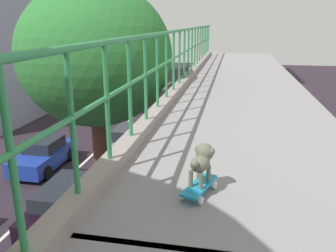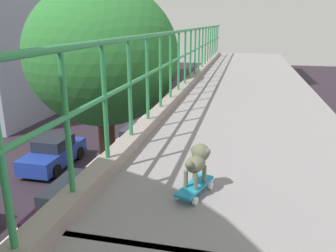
{
  "view_description": "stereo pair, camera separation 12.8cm",
  "coord_description": "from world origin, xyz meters",
  "px_view_note": "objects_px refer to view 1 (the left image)",
  "views": [
    {
      "loc": [
        0.88,
        -0.78,
        7.07
      ],
      "look_at": [
        0.17,
        2.92,
        5.91
      ],
      "focal_mm": 36.49,
      "sensor_mm": 36.0,
      "label": 1
    },
    {
      "loc": [
        1.01,
        -0.76,
        7.07
      ],
      "look_at": [
        0.17,
        2.92,
        5.91
      ],
      "focal_mm": 36.49,
      "sensor_mm": 36.0,
      "label": 2
    }
  ],
  "objects_px": {
    "car_grey_seventh": "(130,139)",
    "toy_skateboard": "(199,187)",
    "car_black_fifth": "(70,201)",
    "city_bus": "(129,81)",
    "small_dog": "(202,159)",
    "car_blue_sixth": "(44,155)"
  },
  "relations": [
    {
      "from": "small_dog",
      "to": "city_bus",
      "type": "bearing_deg",
      "value": 108.63
    },
    {
      "from": "toy_skateboard",
      "to": "car_blue_sixth",
      "type": "bearing_deg",
      "value": 126.89
    },
    {
      "from": "car_grey_seventh",
      "to": "car_black_fifth",
      "type": "bearing_deg",
      "value": -91.12
    },
    {
      "from": "city_bus",
      "to": "car_blue_sixth",
      "type": "bearing_deg",
      "value": -89.29
    },
    {
      "from": "car_black_fifth",
      "to": "small_dog",
      "type": "distance_m",
      "value": 10.8
    },
    {
      "from": "car_blue_sixth",
      "to": "toy_skateboard",
      "type": "bearing_deg",
      "value": -53.11
    },
    {
      "from": "toy_skateboard",
      "to": "small_dog",
      "type": "bearing_deg",
      "value": 76.48
    },
    {
      "from": "city_bus",
      "to": "toy_skateboard",
      "type": "height_order",
      "value": "toy_skateboard"
    },
    {
      "from": "small_dog",
      "to": "car_grey_seventh",
      "type": "bearing_deg",
      "value": 109.76
    },
    {
      "from": "car_grey_seventh",
      "to": "toy_skateboard",
      "type": "xyz_separation_m",
      "value": [
        5.32,
        -14.9,
        5.05
      ]
    },
    {
      "from": "car_grey_seventh",
      "to": "city_bus",
      "type": "height_order",
      "value": "city_bus"
    },
    {
      "from": "toy_skateboard",
      "to": "small_dog",
      "type": "distance_m",
      "value": 0.24
    },
    {
      "from": "car_black_fifth",
      "to": "city_bus",
      "type": "bearing_deg",
      "value": 100.54
    },
    {
      "from": "car_black_fifth",
      "to": "car_grey_seventh",
      "type": "distance_m",
      "value": 7.16
    },
    {
      "from": "car_grey_seventh",
      "to": "toy_skateboard",
      "type": "distance_m",
      "value": 16.61
    },
    {
      "from": "car_grey_seventh",
      "to": "city_bus",
      "type": "bearing_deg",
      "value": 107.19
    },
    {
      "from": "car_black_fifth",
      "to": "city_bus",
      "type": "relative_size",
      "value": 0.45
    },
    {
      "from": "car_blue_sixth",
      "to": "city_bus",
      "type": "bearing_deg",
      "value": 90.71
    },
    {
      "from": "toy_skateboard",
      "to": "small_dog",
      "type": "relative_size",
      "value": 1.44
    },
    {
      "from": "car_grey_seventh",
      "to": "city_bus",
      "type": "xyz_separation_m",
      "value": [
        -3.69,
        11.93,
        1.19
      ]
    },
    {
      "from": "city_bus",
      "to": "small_dog",
      "type": "relative_size",
      "value": 29.76
    },
    {
      "from": "car_black_fifth",
      "to": "city_bus",
      "type": "height_order",
      "value": "city_bus"
    }
  ]
}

